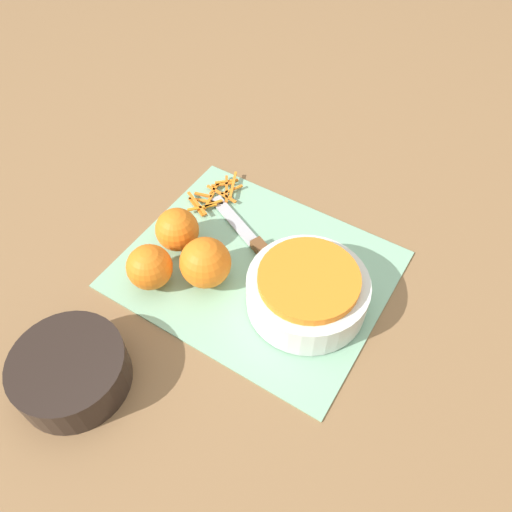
{
  "coord_description": "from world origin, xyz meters",
  "views": [
    {
      "loc": [
        -0.27,
        0.43,
        0.66
      ],
      "look_at": [
        0.0,
        0.0,
        0.04
      ],
      "focal_mm": 35.0,
      "sensor_mm": 36.0,
      "label": 1
    }
  ],
  "objects_px": {
    "bowl_dark": "(71,371)",
    "orange_left": "(150,267)",
    "bowl_speckled": "(307,290)",
    "orange_right": "(205,263)",
    "orange_back": "(177,230)",
    "knife": "(262,250)"
  },
  "relations": [
    {
      "from": "bowl_dark",
      "to": "orange_right",
      "type": "bearing_deg",
      "value": -102.84
    },
    {
      "from": "bowl_speckled",
      "to": "orange_back",
      "type": "bearing_deg",
      "value": 1.89
    },
    {
      "from": "orange_right",
      "to": "knife",
      "type": "bearing_deg",
      "value": -116.98
    },
    {
      "from": "bowl_dark",
      "to": "orange_left",
      "type": "xyz_separation_m",
      "value": [
        0.02,
        -0.19,
        0.01
      ]
    },
    {
      "from": "orange_left",
      "to": "orange_back",
      "type": "xyz_separation_m",
      "value": [
        0.01,
        -0.09,
        0.0
      ]
    },
    {
      "from": "bowl_dark",
      "to": "orange_back",
      "type": "relative_size",
      "value": 2.15
    },
    {
      "from": "knife",
      "to": "orange_right",
      "type": "bearing_deg",
      "value": 87.37
    },
    {
      "from": "orange_right",
      "to": "bowl_dark",
      "type": "bearing_deg",
      "value": 77.16
    },
    {
      "from": "knife",
      "to": "orange_left",
      "type": "height_order",
      "value": "orange_left"
    },
    {
      "from": "orange_left",
      "to": "orange_right",
      "type": "relative_size",
      "value": 0.89
    },
    {
      "from": "orange_right",
      "to": "orange_back",
      "type": "bearing_deg",
      "value": -22.72
    },
    {
      "from": "bowl_dark",
      "to": "orange_left",
      "type": "bearing_deg",
      "value": -85.07
    },
    {
      "from": "bowl_speckled",
      "to": "knife",
      "type": "xyz_separation_m",
      "value": [
        0.11,
        -0.05,
        -0.03
      ]
    },
    {
      "from": "bowl_speckled",
      "to": "orange_left",
      "type": "bearing_deg",
      "value": 22.16
    },
    {
      "from": "knife",
      "to": "orange_right",
      "type": "height_order",
      "value": "orange_right"
    },
    {
      "from": "bowl_speckled",
      "to": "bowl_dark",
      "type": "bearing_deg",
      "value": 53.07
    },
    {
      "from": "bowl_speckled",
      "to": "knife",
      "type": "height_order",
      "value": "bowl_speckled"
    },
    {
      "from": "bowl_dark",
      "to": "orange_right",
      "type": "xyz_separation_m",
      "value": [
        -0.06,
        -0.24,
        0.02
      ]
    },
    {
      "from": "knife",
      "to": "orange_left",
      "type": "bearing_deg",
      "value": 74.81
    },
    {
      "from": "orange_left",
      "to": "orange_right",
      "type": "distance_m",
      "value": 0.09
    },
    {
      "from": "knife",
      "to": "orange_left",
      "type": "distance_m",
      "value": 0.19
    },
    {
      "from": "bowl_speckled",
      "to": "orange_left",
      "type": "height_order",
      "value": "orange_left"
    }
  ]
}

